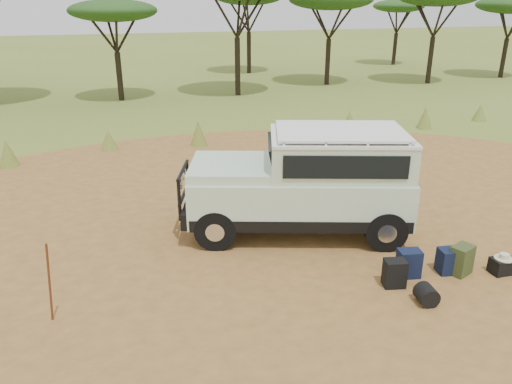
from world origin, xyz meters
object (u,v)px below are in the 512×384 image
object	(u,v)px
backpack_black	(395,273)
backpack_navy	(409,263)
backpack_olive	(461,260)
walking_staff	(50,283)
hard_case	(502,266)
duffel_navy	(450,261)
safari_vehicle	(306,184)

from	to	relation	value
backpack_black	backpack_navy	world-z (taller)	backpack_navy
backpack_black	backpack_olive	bearing A→B (deg)	12.98
walking_staff	hard_case	size ratio (longest dim) A/B	3.49
walking_staff	duffel_navy	size ratio (longest dim) A/B	3.10
safari_vehicle	backpack_navy	size ratio (longest dim) A/B	9.45
backpack_black	safari_vehicle	bearing A→B (deg)	117.17
walking_staff	backpack_black	distance (m)	5.76
duffel_navy	hard_case	xyz separation A→B (m)	(0.93, -0.33, -0.09)
walking_staff	duffel_navy	bearing A→B (deg)	-31.23
walking_staff	backpack_olive	bearing A→B (deg)	-31.93
walking_staff	backpack_navy	world-z (taller)	walking_staff
backpack_black	backpack_navy	size ratio (longest dim) A/B	0.97
walking_staff	hard_case	xyz separation A→B (m)	(7.88, -0.91, -0.59)
backpack_olive	duffel_navy	bearing A→B (deg)	126.31
walking_staff	backpack_black	bearing A→B (deg)	-33.25
backpack_black	duffel_navy	distance (m)	1.25
hard_case	backpack_black	bearing A→B (deg)	176.64
backpack_olive	backpack_navy	bearing A→B (deg)	145.21
hard_case	duffel_navy	bearing A→B (deg)	163.16
safari_vehicle	walking_staff	xyz separation A→B (m)	(-5.06, -1.87, -0.38)
backpack_black	backpack_olive	world-z (taller)	backpack_olive
safari_vehicle	duffel_navy	distance (m)	3.21
safari_vehicle	backpack_black	world-z (taller)	safari_vehicle
safari_vehicle	backpack_olive	xyz separation A→B (m)	(2.05, -2.55, -0.83)
backpack_black	duffel_navy	world-z (taller)	backpack_black
walking_staff	backpack_black	world-z (taller)	walking_staff
backpack_olive	walking_staff	bearing A→B (deg)	152.40
backpack_black	backpack_navy	xyz separation A→B (m)	(0.44, 0.22, 0.01)
safari_vehicle	backpack_black	size ratio (longest dim) A/B	9.75
walking_staff	backpack_olive	world-z (taller)	walking_staff
backpack_olive	duffel_navy	world-z (taller)	backpack_olive
hard_case	walking_staff	bearing A→B (deg)	176.11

